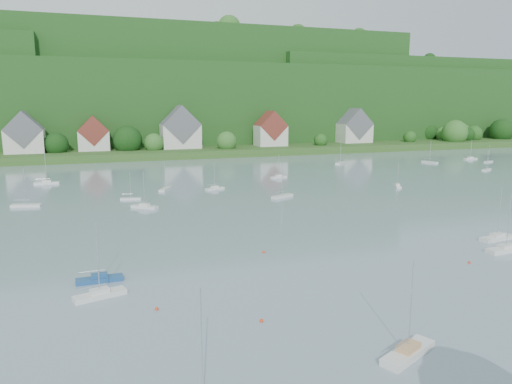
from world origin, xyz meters
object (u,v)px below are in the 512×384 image
at_px(near_sailboat_3, 497,237).
at_px(near_sailboat_6, 100,294).
at_px(near_sailboat_1, 100,278).
at_px(near_sailboat_2, 408,351).
at_px(near_sailboat_4, 506,249).

distance_m(near_sailboat_3, near_sailboat_6, 61.34).
height_order(near_sailboat_3, near_sailboat_6, near_sailboat_3).
relative_size(near_sailboat_3, near_sailboat_6, 1.09).
height_order(near_sailboat_1, near_sailboat_6, near_sailboat_6).
xyz_separation_m(near_sailboat_2, near_sailboat_6, (-25.12, 22.28, -0.02)).
bearing_deg(near_sailboat_3, near_sailboat_6, 175.91).
relative_size(near_sailboat_1, near_sailboat_4, 0.85).
xyz_separation_m(near_sailboat_2, near_sailboat_3, (36.11, 25.88, -0.00)).
distance_m(near_sailboat_1, near_sailboat_6, 5.20).
bearing_deg(near_sailboat_6, near_sailboat_2, -57.40).
relative_size(near_sailboat_3, near_sailboat_4, 0.97).
distance_m(near_sailboat_4, near_sailboat_6, 57.53).
xyz_separation_m(near_sailboat_3, near_sailboat_6, (-61.23, -3.60, -0.02)).
bearing_deg(near_sailboat_1, near_sailboat_3, -3.15).
bearing_deg(near_sailboat_4, near_sailboat_2, -150.58).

